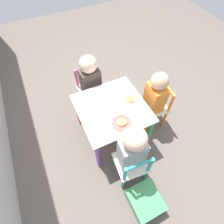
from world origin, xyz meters
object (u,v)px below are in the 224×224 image
(child_right, at_px, (91,80))
(plate_front, at_px, (130,100))
(kids_table, at_px, (112,112))
(plate_left, at_px, (122,123))
(chair_pink, at_px, (90,89))
(storage_bin, at_px, (145,201))
(child_front, at_px, (153,97))
(chair_teal, at_px, (132,165))
(chair_orange, at_px, (155,107))
(child_left, at_px, (131,149))

(child_right, xyz_separation_m, plate_front, (-0.43, -0.23, 0.02))
(kids_table, xyz_separation_m, plate_left, (-0.19, 0.00, 0.07))
(chair_pink, distance_m, plate_front, 0.58)
(storage_bin, bearing_deg, kids_table, -3.77)
(child_front, xyz_separation_m, plate_left, (-0.15, 0.43, 0.04))
(child_right, distance_m, storage_bin, 1.25)
(child_right, bearing_deg, storage_bin, -95.63)
(chair_pink, height_order, child_front, child_front)
(chair_teal, xyz_separation_m, plate_left, (0.30, -0.05, 0.22))
(plate_front, relative_size, storage_bin, 0.65)
(kids_table, bearing_deg, chair_orange, -95.30)
(child_right, height_order, plate_left, child_right)
(child_front, bearing_deg, chair_teal, -41.35)
(chair_pink, relative_size, child_left, 0.68)
(child_front, relative_size, child_right, 0.99)
(chair_pink, bearing_deg, chair_orange, -50.18)
(plate_left, bearing_deg, storage_bin, 174.99)
(chair_teal, bearing_deg, kids_table, -90.00)
(plate_left, height_order, plate_front, same)
(chair_pink, bearing_deg, plate_front, -69.75)
(child_front, bearing_deg, child_left, -44.99)
(chair_orange, xyz_separation_m, child_left, (-0.39, 0.53, 0.21))
(child_left, bearing_deg, storage_bin, 94.17)
(plate_front, bearing_deg, storage_bin, 162.59)
(child_right, bearing_deg, chair_pink, 90.00)
(chair_pink, distance_m, child_left, 0.94)
(chair_teal, bearing_deg, chair_pink, -84.69)
(child_front, distance_m, storage_bin, 0.94)
(plate_left, bearing_deg, chair_orange, -73.74)
(chair_orange, height_order, child_left, child_left)
(plate_left, xyz_separation_m, plate_front, (0.19, -0.19, 0.00))
(chair_pink, xyz_separation_m, storage_bin, (-1.25, 0.01, -0.19))
(plate_left, relative_size, storage_bin, 0.61)
(plate_front, bearing_deg, chair_orange, -98.57)
(chair_teal, xyz_separation_m, storage_bin, (-0.27, 0.00, -0.19))
(child_left, relative_size, plate_front, 4.21)
(child_front, height_order, plate_left, child_front)
(plate_left, bearing_deg, chair_teal, 170.99)
(chair_teal, height_order, storage_bin, chair_teal)
(kids_table, relative_size, chair_pink, 1.17)
(chair_teal, bearing_deg, plate_left, -93.44)
(child_left, relative_size, storage_bin, 2.75)
(chair_orange, relative_size, child_right, 0.71)
(kids_table, relative_size, chair_teal, 1.17)
(child_front, xyz_separation_m, plate_front, (0.04, 0.24, 0.04))
(chair_teal, relative_size, child_left, 0.68)
(chair_teal, bearing_deg, storage_bin, 95.08)
(kids_table, height_order, storage_bin, kids_table)
(kids_table, distance_m, child_right, 0.43)
(chair_teal, xyz_separation_m, chair_pink, (0.98, -0.00, 0.00))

